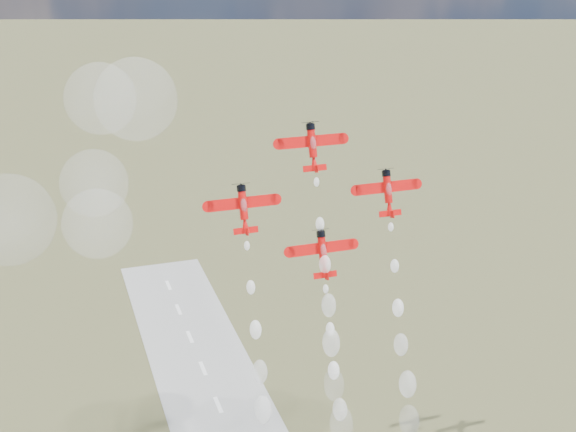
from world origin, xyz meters
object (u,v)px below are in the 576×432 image
(plane_lead, at_px, (312,146))
(plane_slot, at_px, (323,253))
(plane_left, at_px, (243,208))
(plane_right, at_px, (388,192))

(plane_lead, height_order, plane_slot, plane_lead)
(plane_left, bearing_deg, plane_right, 0.00)
(plane_left, xyz_separation_m, plane_right, (29.76, 0.00, 0.00))
(plane_lead, relative_size, plane_right, 1.00)
(plane_right, distance_m, plane_slot, 18.17)
(plane_slot, bearing_deg, plane_left, 167.34)
(plane_left, distance_m, plane_right, 29.76)
(plane_right, xyz_separation_m, plane_slot, (-14.88, -3.34, -9.87))
(plane_lead, xyz_separation_m, plane_left, (-14.88, -3.34, -9.87))
(plane_left, distance_m, plane_slot, 18.17)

